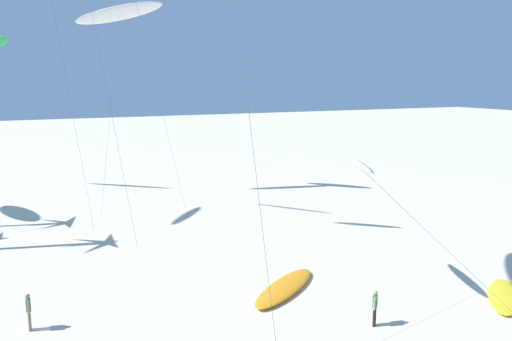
{
  "coord_description": "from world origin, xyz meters",
  "views": [
    {
      "loc": [
        -9.31,
        -0.15,
        10.94
      ],
      "look_at": [
        -1.07,
        17.69,
        7.36
      ],
      "focal_mm": 35.19,
      "sensor_mm": 36.0,
      "label": 1
    }
  ],
  "objects_px": {
    "grounded_kite_3": "(285,287)",
    "person_far_watcher": "(375,306)",
    "flying_kite_7": "(119,13)",
    "grounded_kite_0": "(504,296)",
    "flying_kite_6": "(361,166)",
    "person_near_right": "(29,310)"
  },
  "relations": [
    {
      "from": "flying_kite_7",
      "to": "person_far_watcher",
      "type": "distance_m",
      "value": 35.52
    },
    {
      "from": "grounded_kite_0",
      "to": "grounded_kite_3",
      "type": "xyz_separation_m",
      "value": [
        -9.61,
        5.55,
        0.03
      ]
    },
    {
      "from": "person_near_right",
      "to": "flying_kite_6",
      "type": "bearing_deg",
      "value": -8.63
    },
    {
      "from": "flying_kite_7",
      "to": "grounded_kite_3",
      "type": "bearing_deg",
      "value": -83.06
    },
    {
      "from": "person_far_watcher",
      "to": "person_near_right",
      "type": "bearing_deg",
      "value": 156.79
    },
    {
      "from": "person_near_right",
      "to": "person_far_watcher",
      "type": "relative_size",
      "value": 1.02
    },
    {
      "from": "grounded_kite_0",
      "to": "person_near_right",
      "type": "bearing_deg",
      "value": 163.36
    },
    {
      "from": "flying_kite_7",
      "to": "grounded_kite_0",
      "type": "xyz_separation_m",
      "value": [
        12.81,
        -31.82,
        -16.72
      ]
    },
    {
      "from": "flying_kite_6",
      "to": "person_far_watcher",
      "type": "bearing_deg",
      "value": -114.39
    },
    {
      "from": "flying_kite_7",
      "to": "person_near_right",
      "type": "distance_m",
      "value": 31.22
    },
    {
      "from": "flying_kite_7",
      "to": "grounded_kite_3",
      "type": "distance_m",
      "value": 31.28
    },
    {
      "from": "flying_kite_6",
      "to": "person_near_right",
      "type": "bearing_deg",
      "value": 171.37
    },
    {
      "from": "grounded_kite_3",
      "to": "person_far_watcher",
      "type": "xyz_separation_m",
      "value": [
        1.87,
        -5.07,
        0.74
      ]
    },
    {
      "from": "grounded_kite_3",
      "to": "person_far_watcher",
      "type": "bearing_deg",
      "value": -69.71
    },
    {
      "from": "grounded_kite_3",
      "to": "flying_kite_7",
      "type": "bearing_deg",
      "value": 96.94
    },
    {
      "from": "flying_kite_6",
      "to": "grounded_kite_0",
      "type": "height_order",
      "value": "flying_kite_6"
    },
    {
      "from": "grounded_kite_0",
      "to": "person_near_right",
      "type": "relative_size",
      "value": 2.63
    },
    {
      "from": "person_far_watcher",
      "to": "flying_kite_7",
      "type": "bearing_deg",
      "value": 99.19
    },
    {
      "from": "grounded_kite_3",
      "to": "flying_kite_6",
      "type": "bearing_deg",
      "value": -21.91
    },
    {
      "from": "flying_kite_6",
      "to": "grounded_kite_3",
      "type": "relative_size",
      "value": 1.81
    },
    {
      "from": "flying_kite_7",
      "to": "person_near_right",
      "type": "height_order",
      "value": "flying_kite_7"
    },
    {
      "from": "flying_kite_6",
      "to": "person_near_right",
      "type": "xyz_separation_m",
      "value": [
        -15.74,
        2.39,
        -5.68
      ]
    }
  ]
}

